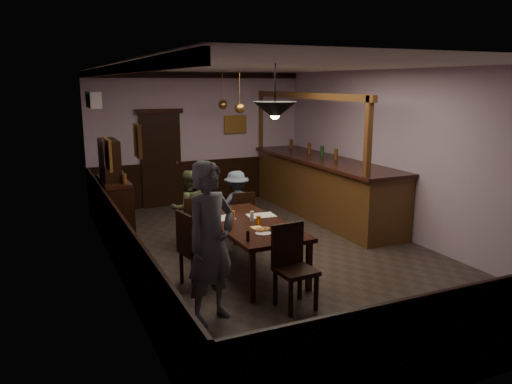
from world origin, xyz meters
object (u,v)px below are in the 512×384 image
pendant_iron (275,111)px  pendant_brass_far (223,105)px  chair_side (193,246)px  person_seated_left (188,208)px  chair_far_right (242,215)px  person_seated_right (237,205)px  dining_table (249,227)px  chair_near (292,262)px  coffee_cup (286,227)px  chair_far_left (194,221)px  soda_can (259,220)px  pendant_brass_mid (240,108)px  sideboard (114,197)px  person_standing (211,243)px  bar_counter (322,185)px

pendant_iron → pendant_brass_far: (0.97, 4.47, -0.12)m
chair_side → person_seated_left: bearing=-23.5°
chair_far_right → person_seated_right: (0.01, 0.28, 0.11)m
dining_table → person_seated_left: person_seated_left is taller
dining_table → chair_near: (0.01, -1.31, -0.11)m
coffee_cup → chair_far_left: bearing=111.5°
dining_table → soda_can: (0.09, -0.14, 0.12)m
pendant_brass_mid → sideboard: bearing=168.3°
sideboard → pendant_iron: pendant_iron is taller
pendant_brass_mid → pendant_brass_far: size_ratio=1.00×
chair_far_right → coffee_cup: 1.89m
chair_near → pendant_brass_mid: bearing=74.1°
coffee_cup → soda_can: size_ratio=0.67×
chair_near → sideboard: (-1.55, 4.02, 0.13)m
person_seated_right → sideboard: size_ratio=0.70×
chair_far_left → soda_can: size_ratio=7.71×
sideboard → pendant_brass_far: size_ratio=2.18×
chair_side → person_standing: person_standing is taller
chair_far_left → pendant_brass_mid: bearing=-149.6°
sideboard → pendant_brass_mid: (2.31, -0.48, 1.59)m
coffee_cup → sideboard: (-1.83, 3.29, -0.09)m
chair_far_left → bar_counter: bearing=-169.1°
dining_table → chair_far_right: size_ratio=2.40×
sideboard → coffee_cup: bearing=-60.9°
person_standing → pendant_brass_mid: size_ratio=2.36×
pendant_brass_far → soda_can: bearing=-103.2°
sideboard → bar_counter: bar_counter is taller
chair_far_right → chair_side: size_ratio=0.87×
soda_can → sideboard: size_ratio=0.07×
person_seated_right → pendant_brass_mid: 1.84m
chair_far_left → person_seated_right: size_ratio=0.75×
person_seated_right → bar_counter: bearing=-163.6°
chair_near → chair_far_right: bearing=77.3°
sideboard → bar_counter: bearing=-5.5°
coffee_cup → soda_can: bearing=115.0°
chair_side → pendant_brass_far: bearing=-35.0°
chair_side → person_seated_right: person_seated_right is taller
dining_table → chair_far_left: bearing=109.9°
pendant_iron → person_standing: bearing=-156.0°
dining_table → pendant_iron: (0.01, -0.80, 1.73)m
chair_near → person_standing: person_standing is taller
person_standing → bar_counter: size_ratio=0.42×
person_standing → pendant_brass_mid: pendant_brass_mid is taller
chair_far_right → person_seated_left: size_ratio=0.70×
chair_side → person_standing: (-0.10, -1.04, 0.37)m
soda_can → bar_counter: bar_counter is taller
person_standing → person_seated_left: (0.56, 2.81, -0.30)m
dining_table → coffee_cup: (0.30, -0.58, 0.11)m
chair_far_right → person_seated_left: 0.94m
chair_far_right → pendant_iron: (-0.41, -2.08, 1.91)m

